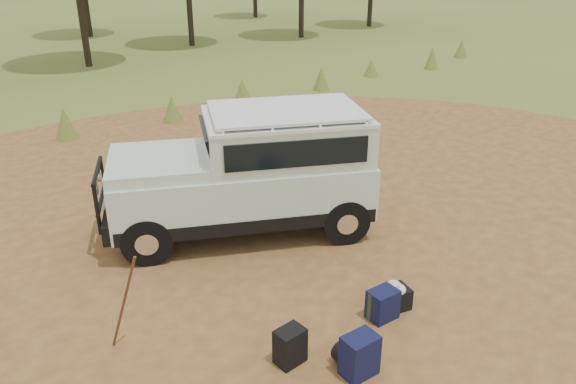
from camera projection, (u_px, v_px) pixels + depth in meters
ground at (255, 278)px, 9.08m from camera, size 140.00×140.00×0.00m
dirt_clearing at (255, 278)px, 9.07m from camera, size 23.00×23.00×0.01m
grass_fringe at (71, 125)px, 15.14m from camera, size 36.60×1.60×0.90m
safari_vehicle at (250, 175)px, 10.12m from camera, size 5.02×3.76×2.30m
walking_staff at (124, 303)px, 7.25m from camera, size 0.37×0.38×1.43m
backpack_black at (290, 346)px, 7.17m from camera, size 0.39×0.29×0.51m
backpack_navy at (360, 356)px, 6.96m from camera, size 0.46×0.34×0.57m
backpack_olive at (380, 305)px, 8.03m from camera, size 0.37×0.31×0.45m
duffel_navy at (383, 304)px, 8.03m from camera, size 0.43×0.34×0.46m
hard_case at (393, 299)px, 8.26m from camera, size 0.55×0.45×0.34m
stuff_sack at (348, 357)px, 7.14m from camera, size 0.37×0.37×0.32m
safari_hat at (394, 287)px, 8.18m from camera, size 0.35×0.35×0.10m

